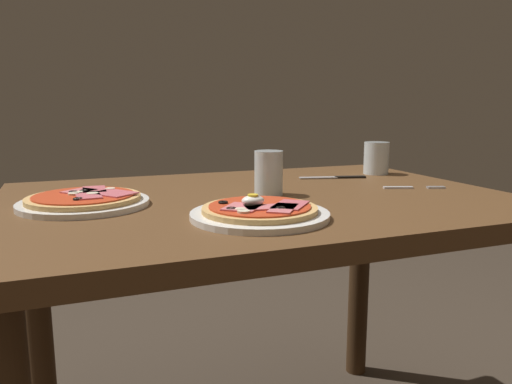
# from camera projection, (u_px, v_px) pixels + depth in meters

# --- Properties ---
(dining_table) EXTENTS (1.17, 0.84, 0.75)m
(dining_table) POSITION_uv_depth(u_px,v_px,m) (260.00, 244.00, 1.19)
(dining_table) COLOR brown
(dining_table) RESTS_ON ground
(pizza_foreground) EXTENTS (0.27, 0.27, 0.05)m
(pizza_foreground) POSITION_uv_depth(u_px,v_px,m) (260.00, 212.00, 0.93)
(pizza_foreground) COLOR white
(pizza_foreground) RESTS_ON dining_table
(pizza_across_left) EXTENTS (0.27, 0.27, 0.03)m
(pizza_across_left) POSITION_uv_depth(u_px,v_px,m) (84.00, 201.00, 1.04)
(pizza_across_left) COLOR white
(pizza_across_left) RESTS_ON dining_table
(water_glass_near) EXTENTS (0.07, 0.07, 0.11)m
(water_glass_near) POSITION_uv_depth(u_px,v_px,m) (269.00, 176.00, 1.16)
(water_glass_near) COLOR silver
(water_glass_near) RESTS_ON dining_table
(water_glass_far) EXTENTS (0.08, 0.08, 0.10)m
(water_glass_far) POSITION_uv_depth(u_px,v_px,m) (376.00, 160.00, 1.51)
(water_glass_far) COLOR silver
(water_glass_far) RESTS_ON dining_table
(fork) EXTENTS (0.15, 0.07, 0.00)m
(fork) POSITION_uv_depth(u_px,v_px,m) (409.00, 188.00, 1.26)
(fork) COLOR silver
(fork) RESTS_ON dining_table
(knife) EXTENTS (0.19, 0.07, 0.01)m
(knife) POSITION_uv_depth(u_px,v_px,m) (337.00, 177.00, 1.43)
(knife) COLOR silver
(knife) RESTS_ON dining_table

